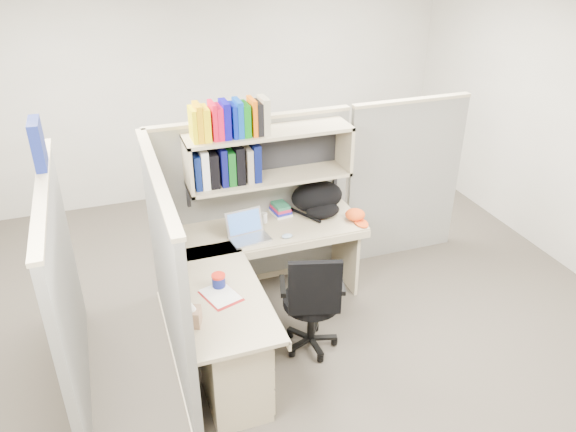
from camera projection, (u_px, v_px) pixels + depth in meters
name	position (u px, v px, depth m)	size (l,w,h in m)	color
ground	(286.00, 336.00, 4.70)	(6.00, 6.00, 0.00)	#363029
room_shell	(285.00, 156.00, 3.93)	(6.00, 6.00, 6.00)	#A8A397
cubicle	(224.00, 224.00, 4.54)	(3.79, 1.84, 1.95)	slate
desk	(246.00, 326.00, 4.14)	(1.74, 1.75, 0.73)	tan
laptop	(249.00, 228.00, 4.61)	(0.32, 0.32, 0.23)	#AEAEB3
backpack	(320.00, 199.00, 5.01)	(0.48, 0.37, 0.28)	black
orange_cap	(355.00, 215.00, 4.95)	(0.18, 0.20, 0.10)	#D84512
snack_canister	(219.00, 280.00, 4.06)	(0.10, 0.10, 0.10)	navy
tissue_box	(191.00, 313.00, 3.66)	(0.12, 0.12, 0.19)	#977256
mouse	(287.00, 236.00, 4.68)	(0.09, 0.06, 0.03)	#8DABC8
paper_cup	(264.00, 218.00, 4.91)	(0.06, 0.06, 0.09)	silver
book_stack	(281.00, 209.00, 5.05)	(0.15, 0.20, 0.10)	gray
loose_paper	(220.00, 294.00, 3.99)	(0.20, 0.27, 0.00)	white
task_chair	(312.00, 316.00, 4.40)	(0.54, 0.50, 0.95)	black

